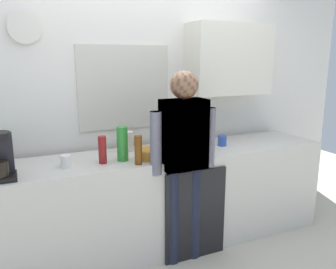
{
  "coord_description": "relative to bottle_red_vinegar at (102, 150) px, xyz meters",
  "views": [
    {
      "loc": [
        -1.2,
        -2.35,
        1.69
      ],
      "look_at": [
        -0.02,
        0.25,
        1.05
      ],
      "focal_mm": 36.32,
      "sensor_mm": 36.0,
      "label": 1
    }
  ],
  "objects": [
    {
      "name": "person_at_sink",
      "position": [
        0.61,
        -0.21,
        -0.04
      ],
      "size": [
        0.57,
        0.22,
        1.6
      ],
      "rotation": [
        0.0,
        0.0,
        -0.03
      ],
      "color": "#3F4766",
      "rests_on": "ground_plane"
    },
    {
      "name": "kitchen_counter",
      "position": [
        0.61,
        0.09,
        -0.55
      ],
      "size": [
        3.02,
        0.64,
        0.88
      ],
      "primitive_type": "cube",
      "color": "beige",
      "rests_on": "ground_plane"
    },
    {
      "name": "person_guest",
      "position": [
        0.61,
        -0.21,
        -0.04
      ],
      "size": [
        0.57,
        0.22,
        1.6
      ],
      "rotation": [
        0.0,
        0.0,
        2.88
      ],
      "color": "#3F4766",
      "rests_on": "ground_plane"
    },
    {
      "name": "ground_plane",
      "position": [
        0.61,
        -0.21,
        -0.99
      ],
      "size": [
        8.0,
        8.0,
        0.0
      ],
      "primitive_type": "plane",
      "color": "beige"
    },
    {
      "name": "bottle_clear_soda",
      "position": [
        0.17,
        0.01,
        0.03
      ],
      "size": [
        0.09,
        0.09,
        0.28
      ],
      "primitive_type": "cylinder",
      "color": "#2D8C33",
      "rests_on": "kitchen_counter"
    },
    {
      "name": "bottle_amber_beer",
      "position": [
        0.25,
        -0.14,
        0.01
      ],
      "size": [
        0.06,
        0.06,
        0.23
      ],
      "primitive_type": "cylinder",
      "color": "brown",
      "rests_on": "kitchen_counter"
    },
    {
      "name": "back_wall_assembly",
      "position": [
        0.7,
        0.5,
        0.36
      ],
      "size": [
        4.62,
        0.42,
        2.6
      ],
      "color": "white",
      "rests_on": "ground_plane"
    },
    {
      "name": "cup_white_mug",
      "position": [
        -0.28,
        0.02,
        -0.06
      ],
      "size": [
        0.08,
        0.08,
        0.09
      ],
      "primitive_type": "cylinder",
      "color": "white",
      "rests_on": "kitchen_counter"
    },
    {
      "name": "dishwasher_panel",
      "position": [
        0.71,
        -0.24,
        -0.59
      ],
      "size": [
        0.56,
        0.02,
        0.79
      ],
      "primitive_type": "cube",
      "color": "black",
      "rests_on": "ground_plane"
    },
    {
      "name": "bottle_red_vinegar",
      "position": [
        0.0,
        0.0,
        0.0
      ],
      "size": [
        0.06,
        0.06,
        0.22
      ],
      "primitive_type": "cylinder",
      "color": "maroon",
      "rests_on": "kitchen_counter"
    },
    {
      "name": "cup_blue_mug",
      "position": [
        1.16,
        0.08,
        -0.06
      ],
      "size": [
        0.08,
        0.08,
        0.1
      ],
      "primitive_type": "cylinder",
      "color": "#3351B2",
      "rests_on": "kitchen_counter"
    },
    {
      "name": "mixing_bowl",
      "position": [
        0.38,
        -0.02,
        -0.07
      ],
      "size": [
        0.22,
        0.22,
        0.08
      ],
      "primitive_type": "cylinder",
      "color": "orange",
      "rests_on": "kitchen_counter"
    },
    {
      "name": "storage_canister",
      "position": [
        0.28,
        0.3,
        -0.02
      ],
      "size": [
        0.14,
        0.14,
        0.17
      ],
      "primitive_type": "cylinder",
      "color": "silver",
      "rests_on": "kitchen_counter"
    },
    {
      "name": "cup_yellow_cup",
      "position": [
        0.97,
        0.04,
        -0.07
      ],
      "size": [
        0.07,
        0.07,
        0.08
      ],
      "primitive_type": "cylinder",
      "color": "yellow",
      "rests_on": "kitchen_counter"
    }
  ]
}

